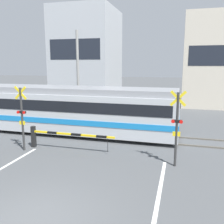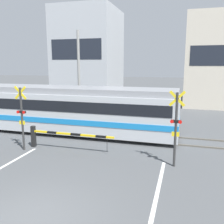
# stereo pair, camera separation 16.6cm
# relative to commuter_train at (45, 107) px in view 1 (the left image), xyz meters

# --- Properties ---
(ground_plane) EXTENTS (160.00, 160.00, 0.00)m
(ground_plane) POSITION_rel_commuter_train_xyz_m (4.73, -8.85, -1.60)
(ground_plane) COLOR #4C4F51
(rail_track_near) EXTENTS (50.00, 0.10, 0.08)m
(rail_track_near) POSITION_rel_commuter_train_xyz_m (4.73, -0.72, -1.56)
(rail_track_near) COLOR #5B564C
(rail_track_near) RESTS_ON ground_plane
(rail_track_far) EXTENTS (50.00, 0.10, 0.08)m
(rail_track_far) POSITION_rel_commuter_train_xyz_m (4.73, 0.72, -1.56)
(rail_track_far) COLOR #5B564C
(rail_track_far) RESTS_ON ground_plane
(commuter_train) EXTENTS (17.29, 2.84, 2.99)m
(commuter_train) POSITION_rel_commuter_train_xyz_m (0.00, 0.00, 0.00)
(commuter_train) COLOR #B7BCC1
(commuter_train) RESTS_ON ground_plane
(crossing_barrier_near) EXTENTS (4.63, 0.20, 1.15)m
(crossing_barrier_near) POSITION_rel_commuter_train_xyz_m (2.39, -3.13, -0.86)
(crossing_barrier_near) COLOR black
(crossing_barrier_near) RESTS_ON ground_plane
(crossing_barrier_far) EXTENTS (4.63, 0.20, 1.15)m
(crossing_barrier_far) POSITION_rel_commuter_train_xyz_m (7.07, 2.78, -0.86)
(crossing_barrier_far) COLOR black
(crossing_barrier_far) RESTS_ON ground_plane
(crossing_signal_left) EXTENTS (0.68, 0.15, 3.34)m
(crossing_signal_left) POSITION_rel_commuter_train_xyz_m (0.91, -3.72, 0.24)
(crossing_signal_left) COLOR #333333
(crossing_signal_left) RESTS_ON ground_plane
(crossing_signal_right) EXTENTS (0.68, 0.15, 3.34)m
(crossing_signal_right) POSITION_rel_commuter_train_xyz_m (8.54, -3.72, 0.24)
(crossing_signal_right) COLOR #333333
(crossing_signal_right) RESTS_ON ground_plane
(pedestrian) EXTENTS (0.38, 0.23, 1.72)m
(pedestrian) POSITION_rel_commuter_train_xyz_m (4.15, 5.65, -0.61)
(pedestrian) COLOR #23232D
(pedestrian) RESTS_ON ground_plane
(building_left_of_street) EXTENTS (6.97, 7.68, 10.88)m
(building_left_of_street) POSITION_rel_commuter_train_xyz_m (-2.72, 15.04, 3.84)
(building_left_of_street) COLOR #B2B7BC
(building_left_of_street) RESTS_ON ground_plane
(building_right_of_street) EXTENTS (5.71, 7.68, 9.44)m
(building_right_of_street) POSITION_rel_commuter_train_xyz_m (11.55, 15.04, 3.12)
(building_right_of_street) COLOR beige
(building_right_of_street) RESTS_ON ground_plane
(utility_pole_streetside) EXTENTS (0.22, 0.22, 7.15)m
(utility_pole_streetside) POSITION_rel_commuter_train_xyz_m (0.16, 5.28, 1.97)
(utility_pole_streetside) COLOR gray
(utility_pole_streetside) RESTS_ON ground_plane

